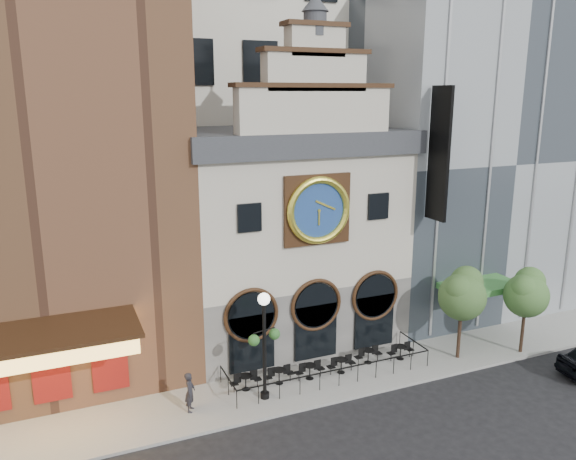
% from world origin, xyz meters
% --- Properties ---
extents(ground, '(120.00, 120.00, 0.00)m').
position_xyz_m(ground, '(0.00, 0.00, 0.00)').
color(ground, black).
rests_on(ground, ground).
extents(sidewalk, '(44.00, 5.00, 0.15)m').
position_xyz_m(sidewalk, '(0.00, 2.50, 0.07)').
color(sidewalk, gray).
rests_on(sidewalk, ground).
extents(clock_building, '(12.60, 8.78, 18.65)m').
position_xyz_m(clock_building, '(0.00, 7.82, 6.69)').
color(clock_building, '#605E5B').
rests_on(clock_building, ground).
extents(theater_building, '(14.00, 15.60, 25.00)m').
position_xyz_m(theater_building, '(-13.00, 9.96, 12.60)').
color(theater_building, brown).
rests_on(theater_building, ground).
extents(retail_building, '(14.00, 14.40, 20.00)m').
position_xyz_m(retail_building, '(12.99, 9.99, 10.14)').
color(retail_building, gray).
rests_on(retail_building, ground).
extents(office_tower, '(20.00, 16.00, 40.00)m').
position_xyz_m(office_tower, '(0.00, 20.00, 20.00)').
color(office_tower, beige).
rests_on(office_tower, ground).
extents(cafe_railing, '(10.60, 2.60, 0.90)m').
position_xyz_m(cafe_railing, '(0.00, 2.50, 0.60)').
color(cafe_railing, black).
rests_on(cafe_railing, sidewalk).
extents(bistro_0, '(1.58, 0.68, 0.90)m').
position_xyz_m(bistro_0, '(-4.38, 2.65, 0.61)').
color(bistro_0, black).
rests_on(bistro_0, sidewalk).
extents(bistro_1, '(1.58, 0.68, 0.90)m').
position_xyz_m(bistro_1, '(-2.64, 2.58, 0.61)').
color(bistro_1, black).
rests_on(bistro_1, sidewalk).
extents(bistro_2, '(1.58, 0.68, 0.90)m').
position_xyz_m(bistro_2, '(-1.04, 2.41, 0.61)').
color(bistro_2, black).
rests_on(bistro_2, sidewalk).
extents(bistro_3, '(1.58, 0.68, 0.90)m').
position_xyz_m(bistro_3, '(0.74, 2.35, 0.61)').
color(bistro_3, black).
rests_on(bistro_3, sidewalk).
extents(bistro_4, '(1.58, 0.68, 0.90)m').
position_xyz_m(bistro_4, '(2.58, 2.74, 0.61)').
color(bistro_4, black).
rests_on(bistro_4, sidewalk).
extents(bistro_5, '(1.58, 0.68, 0.90)m').
position_xyz_m(bistro_5, '(4.44, 2.45, 0.61)').
color(bistro_5, black).
rests_on(bistro_5, sidewalk).
extents(pedestrian, '(0.70, 0.81, 1.88)m').
position_xyz_m(pedestrian, '(-7.29, 1.87, 1.09)').
color(pedestrian, black).
rests_on(pedestrian, sidewalk).
extents(lamppost, '(1.66, 0.80, 5.28)m').
position_xyz_m(lamppost, '(-3.78, 1.58, 3.42)').
color(lamppost, black).
rests_on(lamppost, sidewalk).
extents(tree_left, '(2.64, 2.54, 5.08)m').
position_xyz_m(tree_left, '(7.51, 1.44, 3.88)').
color(tree_left, '#382619').
rests_on(tree_left, sidewalk).
extents(tree_right, '(2.50, 2.41, 4.82)m').
position_xyz_m(tree_right, '(11.21, 0.61, 3.68)').
color(tree_right, '#382619').
rests_on(tree_right, sidewalk).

